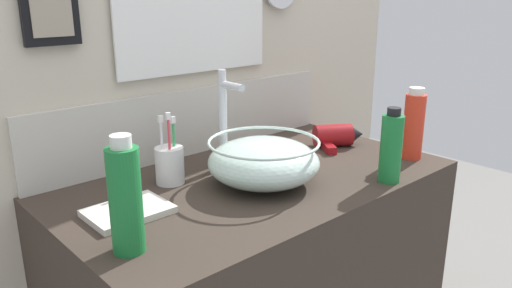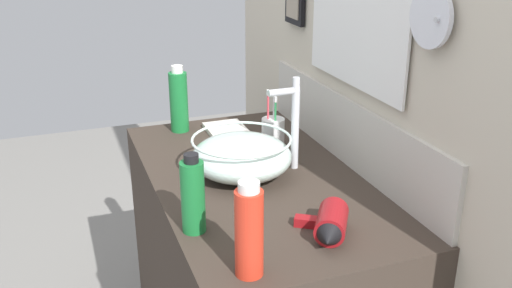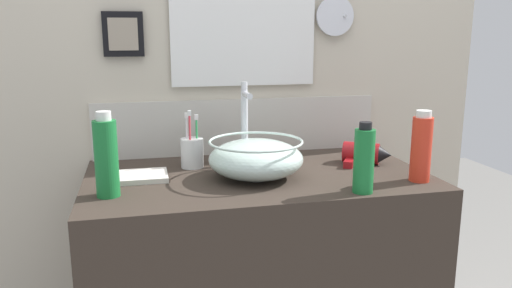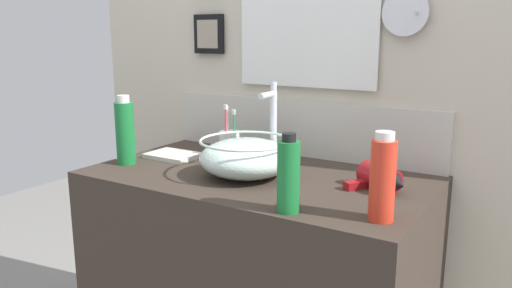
{
  "view_description": "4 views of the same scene",
  "coord_description": "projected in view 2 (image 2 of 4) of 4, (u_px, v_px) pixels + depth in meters",
  "views": [
    {
      "loc": [
        -0.87,
        -0.96,
        1.35
      ],
      "look_at": [
        -0.0,
        0.0,
        0.95
      ],
      "focal_mm": 35.0,
      "sensor_mm": 36.0,
      "label": 1
    },
    {
      "loc": [
        1.46,
        -0.54,
        1.57
      ],
      "look_at": [
        -0.0,
        0.0,
        0.95
      ],
      "focal_mm": 40.0,
      "sensor_mm": 36.0,
      "label": 2
    },
    {
      "loc": [
        -0.36,
        -1.52,
        1.3
      ],
      "look_at": [
        -0.0,
        0.0,
        0.95
      ],
      "focal_mm": 35.0,
      "sensor_mm": 36.0,
      "label": 3
    },
    {
      "loc": [
        0.82,
        -1.33,
        1.3
      ],
      "look_at": [
        -0.0,
        0.0,
        0.95
      ],
      "focal_mm": 35.0,
      "sensor_mm": 36.0,
      "label": 4
    }
  ],
  "objects": [
    {
      "name": "back_panel",
      "position": [
        364.0,
        27.0,
        1.67
      ],
      "size": [
        1.95,
        0.1,
        2.55
      ],
      "color": "beige",
      "rests_on": "ground"
    },
    {
      "name": "glass_bowl_sink",
      "position": [
        242.0,
        156.0,
        1.69
      ],
      "size": [
        0.3,
        0.3,
        0.12
      ],
      "color": "silver",
      "rests_on": "vanity_counter"
    },
    {
      "name": "faucet",
      "position": [
        293.0,
        119.0,
        1.71
      ],
      "size": [
        0.02,
        0.1,
        0.29
      ],
      "color": "silver",
      "rests_on": "vanity_counter"
    },
    {
      "name": "hair_drier",
      "position": [
        330.0,
        225.0,
        1.37
      ],
      "size": [
        0.19,
        0.15,
        0.07
      ],
      "color": "maroon",
      "rests_on": "vanity_counter"
    },
    {
      "name": "toothbrush_cup",
      "position": [
        273.0,
        132.0,
        1.91
      ],
      "size": [
        0.08,
        0.08,
        0.2
      ],
      "color": "white",
      "rests_on": "vanity_counter"
    },
    {
      "name": "soap_dispenser",
      "position": [
        179.0,
        101.0,
        2.03
      ],
      "size": [
        0.07,
        0.07,
        0.24
      ],
      "color": "#197233",
      "rests_on": "vanity_counter"
    },
    {
      "name": "shampoo_bottle",
      "position": [
        193.0,
        196.0,
        1.38
      ],
      "size": [
        0.06,
        0.06,
        0.21
      ],
      "color": "#197233",
      "rests_on": "vanity_counter"
    },
    {
      "name": "spray_bottle",
      "position": [
        249.0,
        231.0,
        1.2
      ],
      "size": [
        0.06,
        0.06,
        0.22
      ],
      "color": "red",
      "rests_on": "vanity_counter"
    },
    {
      "name": "hand_towel",
      "position": [
        227.0,
        130.0,
        2.05
      ],
      "size": [
        0.18,
        0.14,
        0.02
      ],
      "primitive_type": "cube",
      "color": "silver",
      "rests_on": "vanity_counter"
    }
  ]
}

